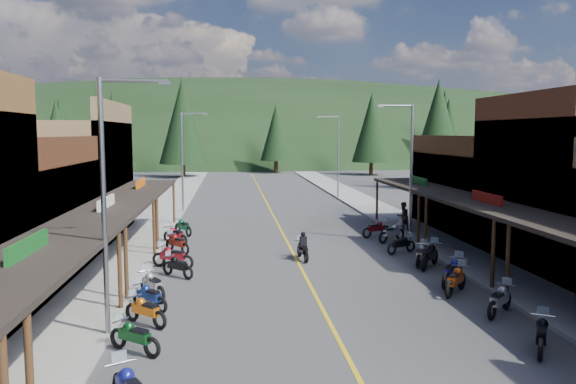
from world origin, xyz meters
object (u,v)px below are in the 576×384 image
object	(u,v)px
streetlight_1	(184,157)
bike_west_9	(173,256)
streetlight_2	(409,166)
bike_east_6	(456,279)
streetlight_3	(337,153)
pine_1	(101,128)
pine_4	(372,127)
pine_3	(276,132)
bike_east_9	(421,253)
pine_2	(182,121)
bike_west_10	(177,242)
pine_5	(444,124)
bike_west_12	(183,226)
pine_8	(57,137)
rider_on_bike	(303,248)
bike_west_4	(134,335)
pine_7	(60,128)
bike_west_6	(149,295)
bike_east_4	(542,333)
shop_west_3	(54,181)
pine_11	(438,126)
bike_east_10	(401,244)
streetlight_0	(108,195)
bike_east_5	(500,299)
bike_west_7	(152,284)
bike_east_11	(392,232)
bike_east_8	(430,254)
bike_west_8	(178,265)
pine_10	(113,130)
shop_east_3	(494,192)
pine_6	(534,132)
bike_east_7	(453,271)
bike_west_11	(175,234)
pine_9	(448,133)

from	to	relation	value
streetlight_1	bike_west_9	xyz separation A→B (m)	(0.94, -19.03, -3.85)
streetlight_2	bike_east_6	world-z (taller)	streetlight_2
streetlight_3	pine_1	size ratio (longest dim) A/B	0.64
pine_4	bike_west_9	xyz separation A→B (m)	(-24.01, -57.03, -6.63)
pine_3	bike_east_9	xyz separation A→B (m)	(1.83, -63.57, -5.91)
pine_2	bike_west_10	world-z (taller)	pine_2
pine_5	bike_west_12	xyz separation A→B (m)	(-40.24, -60.37, -7.41)
streetlight_2	pine_2	size ratio (longest dim) A/B	0.57
pine_8	rider_on_bike	size ratio (longest dim) A/B	4.97
bike_west_4	pine_7	bearing A→B (deg)	54.43
streetlight_1	bike_west_12	xyz separation A→B (m)	(0.71, -10.37, -3.88)
bike_west_6	bike_east_4	distance (m)	12.96
streetlight_1	bike_west_9	bearing A→B (deg)	-87.18
shop_west_3	bike_east_4	xyz separation A→B (m)	(19.46, -19.75, -2.95)
bike_east_4	bike_east_6	xyz separation A→B (m)	(-0.12, 5.96, 0.05)
pine_8	pine_11	xyz separation A→B (m)	(42.00, -2.00, 1.21)
bike_east_10	streetlight_0	bearing A→B (deg)	-75.38
streetlight_0	bike_east_5	xyz separation A→B (m)	(13.01, 0.87, -3.87)
pine_7	bike_east_6	world-z (taller)	pine_7
bike_west_7	bike_east_4	size ratio (longest dim) A/B	1.06
pine_3	bike_west_12	size ratio (longest dim) A/B	5.37
pine_11	bike_east_9	world-z (taller)	pine_11
bike_east_11	bike_west_9	bearing A→B (deg)	-100.13
pine_1	bike_east_8	bearing A→B (deg)	-66.22
streetlight_1	bike_west_8	world-z (taller)	streetlight_1
bike_west_7	bike_west_9	distance (m)	4.91
streetlight_0	bike_west_9	distance (m)	9.81
bike_east_11	pine_10	bearing A→B (deg)	176.52
streetlight_0	bike_east_5	bearing A→B (deg)	3.83
pine_11	rider_on_bike	bearing A→B (deg)	-120.14
pine_3	bike_west_10	distance (m)	60.78
pine_10	bike_east_9	distance (m)	53.57
bike_east_11	bike_west_8	bearing A→B (deg)	-92.88
bike_west_4	pine_4	bearing A→B (deg)	17.48
shop_east_3	pine_6	size ratio (longest dim) A/B	0.99
bike_east_7	bike_east_8	distance (m)	3.17
pine_8	bike_east_11	xyz separation A→B (m)	(28.08, -31.83, -5.37)
bike_east_5	bike_east_11	size ratio (longest dim) A/B	0.98
bike_west_6	bike_east_5	xyz separation A→B (m)	(12.27, -1.85, 0.06)
bike_east_7	bike_east_8	xyz separation A→B (m)	(0.15, 3.17, -0.00)
bike_west_10	bike_west_11	bearing A→B (deg)	59.29
bike_east_5	pine_5	bearing A→B (deg)	115.64
pine_3	bike_west_4	xyz separation A→B (m)	(-10.06, -73.35, -5.93)
shop_east_3	pine_9	world-z (taller)	pine_9
streetlight_1	bike_west_9	size ratio (longest dim) A/B	3.75
bike_west_11	bike_east_8	bearing A→B (deg)	-69.73
shop_west_3	pine_7	world-z (taller)	pine_7
shop_west_3	bike_west_9	world-z (taller)	shop_west_3
bike_west_7	bike_west_10	size ratio (longest dim) A/B	1.02
pine_4	bike_east_4	size ratio (longest dim) A/B	6.29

